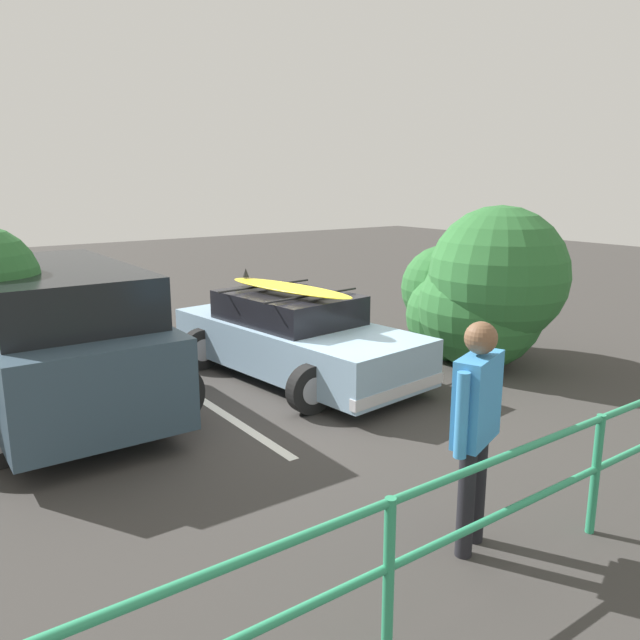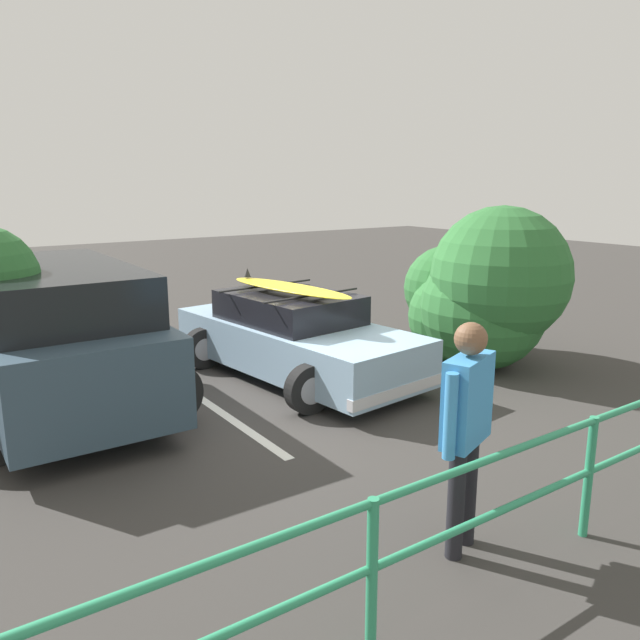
% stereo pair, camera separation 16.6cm
% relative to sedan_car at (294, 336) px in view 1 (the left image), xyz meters
% --- Properties ---
extents(ground_plane, '(44.00, 44.00, 0.02)m').
position_rel_sedan_car_xyz_m(ground_plane, '(0.29, 0.73, -0.60)').
color(ground_plane, '#383533').
rests_on(ground_plane, ground).
extents(parking_stripe, '(0.12, 4.61, 0.00)m').
position_rel_sedan_car_xyz_m(parking_stripe, '(1.55, 0.03, -0.59)').
color(parking_stripe, silver).
rests_on(parking_stripe, ground).
extents(sedan_car, '(2.51, 4.19, 1.49)m').
position_rel_sedan_car_xyz_m(sedan_car, '(0.00, 0.00, 0.00)').
color(sedan_car, '#8CADC6').
rests_on(sedan_car, ground).
extents(suv_car, '(2.63, 4.43, 1.80)m').
position_rel_sedan_car_xyz_m(suv_car, '(3.10, -0.55, 0.34)').
color(suv_car, '#334756').
rests_on(suv_car, ground).
extents(person_bystander, '(0.67, 0.37, 1.81)m').
position_rel_sedan_car_xyz_m(person_bystander, '(1.30, 4.43, 0.50)').
color(person_bystander, black).
rests_on(person_bystander, ground).
extents(railing_fence, '(8.90, 0.09, 1.01)m').
position_rel_sedan_car_xyz_m(railing_fence, '(0.34, 4.86, 0.10)').
color(railing_fence, '#2D9366').
rests_on(railing_fence, ground).
extents(bush_near_left, '(2.36, 3.00, 2.52)m').
position_rel_sedan_car_xyz_m(bush_near_left, '(-2.75, 0.98, 0.46)').
color(bush_near_left, brown).
rests_on(bush_near_left, ground).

